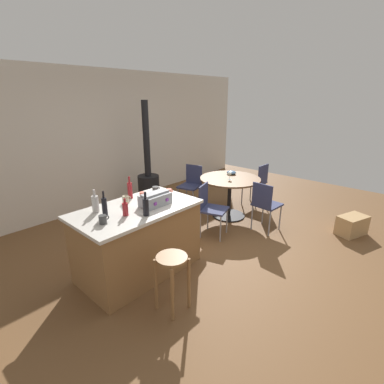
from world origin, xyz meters
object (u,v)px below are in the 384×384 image
at_px(bottle_2, 105,206).
at_px(cup_2, 143,195).
at_px(cup_1, 169,192).
at_px(cardboard_box, 352,225).
at_px(wooden_stool, 172,271).
at_px(wood_stove, 149,182).
at_px(bottle_1, 125,209).
at_px(folding_chair_right, 265,203).
at_px(bottle_0, 130,190).
at_px(bottle_4, 95,203).
at_px(serving_bowl, 231,173).
at_px(bottle_3, 146,206).
at_px(cup_0, 156,190).
at_px(wine_glass, 230,174).
at_px(cup_3, 103,219).
at_px(dining_table, 230,187).
at_px(folding_chair_far, 191,183).
at_px(kitchen_island, 138,240).
at_px(folding_chair_left, 210,206).
at_px(cup_4, 126,199).

height_order(bottle_2, cup_2, bottle_2).
distance_m(cup_1, cardboard_box, 3.12).
xyz_separation_m(wooden_stool, wood_stove, (1.83, 2.58, 0.04)).
bearing_deg(cup_1, wood_stove, 58.78).
distance_m(wooden_stool, bottle_1, 0.88).
relative_size(folding_chair_right, bottle_1, 4.20).
bearing_deg(cup_1, bottle_0, 143.55).
bearing_deg(bottle_4, serving_bowl, 1.12).
bearing_deg(wooden_stool, bottle_3, 76.62).
height_order(cup_0, cup_1, cup_1).
height_order(cup_2, wine_glass, cup_2).
bearing_deg(cup_2, wine_glass, -2.69).
xyz_separation_m(cup_3, serving_bowl, (3.00, 0.40, -0.15)).
bearing_deg(wooden_stool, wood_stove, 54.66).
distance_m(wooden_stool, bottle_3, 0.78).
relative_size(cup_1, cup_2, 1.00).
height_order(dining_table, bottle_2, bottle_2).
height_order(wooden_stool, serving_bowl, serving_bowl).
xyz_separation_m(bottle_3, cup_3, (-0.45, 0.17, -0.06)).
distance_m(folding_chair_far, wine_glass, 0.96).
relative_size(cup_0, cup_2, 1.11).
relative_size(bottle_1, bottle_2, 0.69).
height_order(cup_3, wine_glass, cup_3).
xyz_separation_m(kitchen_island, wooden_stool, (-0.20, -0.82, 0.01)).
relative_size(kitchen_island, folding_chair_left, 1.78).
bearing_deg(bottle_0, cardboard_box, -36.70).
relative_size(bottle_0, bottle_2, 1.00).
xyz_separation_m(kitchen_island, bottle_3, (-0.07, -0.28, 0.55)).
bearing_deg(cup_4, bottle_1, -125.79).
height_order(wood_stove, serving_bowl, wood_stove).
xyz_separation_m(cup_2, cardboard_box, (2.73, -2.00, -0.78)).
distance_m(wood_stove, bottle_0, 2.12).
bearing_deg(folding_chair_far, bottle_2, -159.26).
bearing_deg(bottle_4, wine_glass, -2.70).
bearing_deg(cardboard_box, wine_glass, 113.68).
relative_size(cup_4, wine_glass, 0.82).
height_order(bottle_0, cup_2, bottle_0).
bearing_deg(folding_chair_far, bottle_0, -160.89).
distance_m(kitchen_island, bottle_0, 0.67).
relative_size(cup_2, cup_3, 0.95).
relative_size(bottle_4, serving_bowl, 1.53).
xyz_separation_m(folding_chair_far, folding_chair_right, (0.01, -1.65, -0.00)).
xyz_separation_m(bottle_1, bottle_2, (-0.16, 0.16, 0.04)).
distance_m(wood_stove, bottle_3, 2.71).
bearing_deg(cup_1, cup_4, 160.25).
bearing_deg(folding_chair_left, cup_3, -178.02).
relative_size(wooden_stool, folding_chair_right, 0.74).
relative_size(cup_1, cup_3, 0.95).
distance_m(cup_0, wine_glass, 1.64).
height_order(bottle_0, bottle_4, bottle_0).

